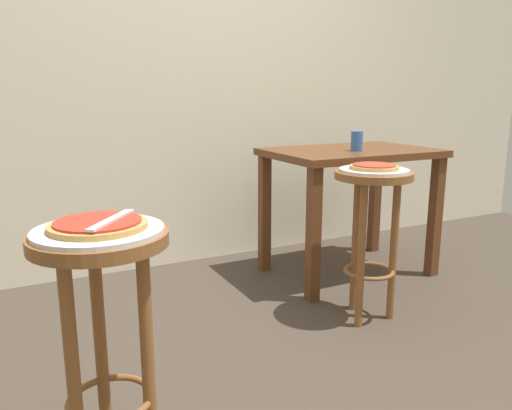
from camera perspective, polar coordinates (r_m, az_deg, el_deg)
name	(u,v)px	position (r m, az deg, el deg)	size (l,w,h in m)	color
ground_plane	(334,384)	(2.02, 8.80, -19.48)	(6.00, 6.00, 0.00)	#42382D
back_wall	(180,19)	(3.23, -8.61, 20.13)	(6.00, 0.10, 3.00)	beige
stool_foreground	(104,305)	(1.42, -16.89, -10.78)	(0.36, 0.36, 0.72)	brown
serving_plate_foreground	(99,231)	(1.35, -17.44, -2.79)	(0.33, 0.33, 0.01)	silver
pizza_foreground	(98,225)	(1.35, -17.48, -2.13)	(0.25, 0.25, 0.02)	tan
stool_middle	(372,214)	(2.40, 13.01, -0.95)	(0.36, 0.36, 0.72)	brown
serving_plate_middle	(374,170)	(2.36, 13.25, 3.87)	(0.32, 0.32, 0.01)	silver
pizza_middle	(374,167)	(2.36, 13.27, 4.25)	(0.22, 0.22, 0.02)	tan
dining_table	(350,172)	(3.00, 10.65, 3.74)	(0.95, 0.64, 0.75)	#5B3319
cup_near_edge	(357,141)	(2.89, 11.37, 7.13)	(0.07, 0.07, 0.11)	#3360B2
condiment_shaker	(358,143)	(2.91, 11.47, 6.93)	(0.04, 0.04, 0.09)	white
pizza_server_knife	(111,220)	(1.33, -16.10, -1.61)	(0.22, 0.02, 0.01)	silver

